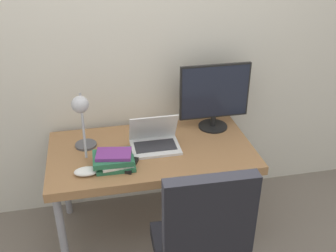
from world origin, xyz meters
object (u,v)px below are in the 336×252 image
object	(u,v)px
laptop	(155,140)
book_stack	(114,160)
desk_lamp	(82,115)
game_controller	(86,171)
monitor	(215,95)
office_chair	(202,245)

from	to	relation	value
laptop	book_stack	bearing A→B (deg)	-147.60
laptop	desk_lamp	world-z (taller)	desk_lamp
laptop	game_controller	xyz separation A→B (m)	(-0.46, -0.23, -0.03)
monitor	book_stack	size ratio (longest dim) A/B	1.95
book_stack	game_controller	distance (m)	0.18
book_stack	game_controller	bearing A→B (deg)	-164.41
monitor	desk_lamp	size ratio (longest dim) A/B	1.14
office_chair	book_stack	size ratio (longest dim) A/B	4.20
game_controller	desk_lamp	bearing A→B (deg)	89.05
office_chair	book_stack	distance (m)	0.77
book_stack	game_controller	world-z (taller)	book_stack
laptop	monitor	world-z (taller)	monitor
monitor	book_stack	bearing A→B (deg)	-153.76
desk_lamp	book_stack	bearing A→B (deg)	-41.94
monitor	office_chair	bearing A→B (deg)	-110.10
laptop	book_stack	size ratio (longest dim) A/B	1.24
office_chair	game_controller	xyz separation A→B (m)	(-0.55, 0.61, 0.12)
desk_lamp	game_controller	xyz separation A→B (m)	(-0.00, -0.20, -0.28)
monitor	desk_lamp	world-z (taller)	monitor
desk_lamp	laptop	bearing A→B (deg)	3.53
monitor	game_controller	world-z (taller)	monitor
laptop	office_chair	size ratio (longest dim) A/B	0.30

